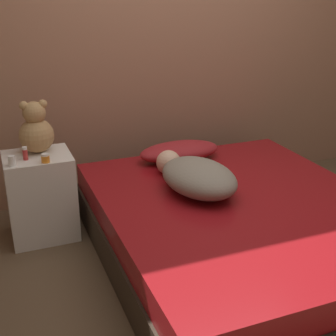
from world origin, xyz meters
TOP-DOWN VIEW (x-y plane):
  - ground_plane at (0.00, 0.00)m, footprint 12.00×12.00m
  - wall_back at (0.00, 1.28)m, footprint 8.00×0.06m
  - bed at (0.00, 0.00)m, footprint 1.67×2.00m
  - nightstand at (-1.11, 0.76)m, footprint 0.43×0.38m
  - pillow at (-0.08, 0.79)m, footprint 0.61×0.30m
  - person_lying at (-0.20, 0.24)m, footprint 0.50×0.76m
  - teddy_bear at (-1.09, 0.83)m, footprint 0.23×0.23m
  - bottle_white at (-1.27, 0.63)m, footprint 0.04×0.04m
  - bottle_red at (-1.18, 0.70)m, footprint 0.03×0.03m
  - bottle_orange at (-1.07, 0.61)m, footprint 0.05×0.05m

SIDE VIEW (x-z plane):
  - ground_plane at x=0.00m, z-range 0.00..0.00m
  - bed at x=0.00m, z-range 0.00..0.40m
  - nightstand at x=-1.11m, z-range 0.00..0.59m
  - pillow at x=-0.08m, z-range 0.40..0.54m
  - person_lying at x=-0.20m, z-range 0.40..0.61m
  - bottle_orange at x=-1.07m, z-range 0.59..0.64m
  - bottle_white at x=-1.27m, z-range 0.59..0.65m
  - bottle_red at x=-1.18m, z-range 0.59..0.67m
  - teddy_bear at x=-1.09m, z-range 0.56..0.91m
  - wall_back at x=0.00m, z-range 0.00..2.60m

